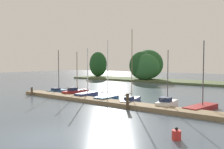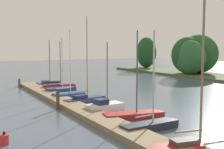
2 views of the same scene
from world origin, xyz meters
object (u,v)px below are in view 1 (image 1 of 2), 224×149
object	(u,v)px
sailboat_3	(107,98)
mooring_piling_0	(32,91)
sailboat_2	(87,94)
sailboat_5	(167,103)
mooring_piling_1	(127,101)
sailboat_0	(58,91)
sailboat_4	(131,100)
sailboat_6	(202,107)
channel_buoy_0	(176,135)
sailboat_1	(76,92)

from	to	relation	value
sailboat_3	mooring_piling_0	size ratio (longest dim) A/B	6.34
sailboat_2	sailboat_5	world-z (taller)	sailboat_2
mooring_piling_0	mooring_piling_1	bearing A→B (deg)	-0.17
sailboat_0	sailboat_5	xyz separation A→B (m)	(15.49, -0.49, 0.06)
sailboat_4	sailboat_6	world-z (taller)	sailboat_4
sailboat_3	channel_buoy_0	size ratio (longest dim) A/B	9.59
sailboat_1	channel_buoy_0	distance (m)	18.32
mooring_piling_1	sailboat_6	bearing A→B (deg)	34.90
sailboat_4	sailboat_0	bearing A→B (deg)	74.66
sailboat_5	channel_buoy_0	world-z (taller)	sailboat_5
sailboat_1	sailboat_2	bearing A→B (deg)	-95.38
mooring_piling_0	mooring_piling_1	size ratio (longest dim) A/B	0.73
sailboat_1	sailboat_2	world-z (taller)	sailboat_2
sailboat_0	sailboat_6	world-z (taller)	sailboat_6
sailboat_0	channel_buoy_0	size ratio (longest dim) A/B	8.50
sailboat_1	sailboat_5	distance (m)	12.30
sailboat_6	mooring_piling_0	distance (m)	19.57
channel_buoy_0	sailboat_5	bearing A→B (deg)	116.67
mooring_piling_0	sailboat_1	bearing A→B (deg)	40.76
mooring_piling_1	channel_buoy_0	size ratio (longest dim) A/B	2.08
sailboat_1	sailboat_3	size ratio (longest dim) A/B	0.84
sailboat_0	mooring_piling_1	bearing A→B (deg)	-106.50
sailboat_1	mooring_piling_1	xyz separation A→B (m)	(9.94, -3.57, 0.30)
sailboat_2	sailboat_4	size ratio (longest dim) A/B	0.77
sailboat_5	sailboat_2	bearing A→B (deg)	83.41
sailboat_1	sailboat_3	xyz separation A→B (m)	(5.66, -0.94, -0.09)
sailboat_0	sailboat_6	distance (m)	18.35
sailboat_0	mooring_piling_0	world-z (taller)	sailboat_0
sailboat_2	channel_buoy_0	xyz separation A→B (m)	(13.82, -7.95, -0.09)
sailboat_3	sailboat_6	size ratio (longest dim) A/B	1.08
sailboat_1	sailboat_6	bearing A→B (deg)	-82.16
sailboat_0	sailboat_4	world-z (taller)	sailboat_4
sailboat_6	mooring_piling_0	size ratio (longest dim) A/B	5.84
channel_buoy_0	sailboat_0	bearing A→B (deg)	156.77
sailboat_5	mooring_piling_0	size ratio (longest dim) A/B	5.11
mooring_piling_0	channel_buoy_0	bearing A→B (deg)	-13.76
sailboat_4	mooring_piling_0	world-z (taller)	sailboat_4
sailboat_2	mooring_piling_1	bearing A→B (deg)	-117.91
sailboat_0	channel_buoy_0	bearing A→B (deg)	-115.20
sailboat_2	sailboat_4	distance (m)	6.00
sailboat_1	mooring_piling_1	bearing A→B (deg)	-102.13
sailboat_2	mooring_piling_0	xyz separation A→B (m)	(-6.51, -2.97, 0.16)
sailboat_0	mooring_piling_0	xyz separation A→B (m)	(-0.89, -3.37, 0.19)
sailboat_4	mooring_piling_1	xyz separation A→B (m)	(1.53, -3.03, 0.37)
sailboat_3	mooring_piling_1	bearing A→B (deg)	-125.36
sailboat_4	channel_buoy_0	bearing A→B (deg)	-149.03
sailboat_0	sailboat_6	xyz separation A→B (m)	(18.35, 0.22, -0.05)
sailboat_2	channel_buoy_0	size ratio (longest dim) A/B	8.54
sailboat_5	mooring_piling_1	world-z (taller)	sailboat_5
sailboat_5	mooring_piling_1	bearing A→B (deg)	135.30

